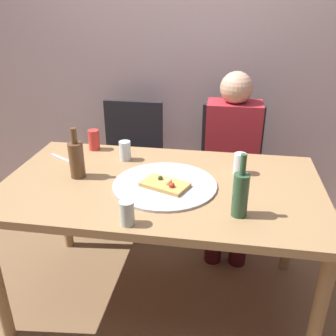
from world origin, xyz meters
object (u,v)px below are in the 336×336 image
(wine_glass, at_px, (125,151))
(wine_bottle, at_px, (77,159))
(table_knife, at_px, (63,159))
(chair_left, at_px, (131,156))
(chair_right, at_px, (230,162))
(pizza_tray, at_px, (165,185))
(pizza_slice_last, at_px, (165,184))
(beer_bottle, at_px, (240,193))
(tumbler_far, at_px, (127,213))
(guest_in_sweater, at_px, (232,154))
(soda_can, at_px, (94,140))
(tumbler_near, at_px, (240,164))
(dining_table, at_px, (161,196))

(wine_glass, bearing_deg, wine_bottle, -126.70)
(table_knife, height_order, chair_left, chair_left)
(wine_bottle, distance_m, chair_right, 1.20)
(chair_right, bearing_deg, pizza_tray, 69.50)
(wine_bottle, xyz_separation_m, chair_left, (0.05, 0.85, -0.34))
(pizza_slice_last, bearing_deg, beer_bottle, -27.70)
(tumbler_far, relative_size, guest_in_sweater, 0.09)
(chair_right, bearing_deg, wine_glass, 45.01)
(soda_can, distance_m, table_knife, 0.22)
(pizza_tray, bearing_deg, pizza_slice_last, -74.85)
(beer_bottle, bearing_deg, chair_left, 125.00)
(pizza_tray, xyz_separation_m, chair_left, (-0.41, 0.88, -0.25))
(wine_bottle, distance_m, tumbler_far, 0.53)
(tumbler_near, height_order, table_knife, tumbler_near)
(pizza_tray, distance_m, wine_bottle, 0.47)
(chair_left, bearing_deg, table_knife, 71.86)
(pizza_slice_last, distance_m, chair_left, 1.03)
(tumbler_far, distance_m, chair_left, 1.30)
(dining_table, distance_m, wine_glass, 0.38)
(tumbler_near, relative_size, guest_in_sweater, 0.10)
(chair_right, bearing_deg, dining_table, 67.50)
(tumbler_far, height_order, chair_right, chair_right)
(wine_bottle, relative_size, soda_can, 2.15)
(dining_table, relative_size, guest_in_sweater, 1.36)
(pizza_slice_last, relative_size, chair_right, 0.28)
(beer_bottle, height_order, chair_left, beer_bottle)
(soda_can, relative_size, guest_in_sweater, 0.10)
(beer_bottle, bearing_deg, tumbler_far, -162.29)
(tumbler_near, distance_m, chair_left, 1.07)
(pizza_slice_last, height_order, chair_right, chair_right)
(tumbler_near, distance_m, tumbler_far, 0.72)
(wine_bottle, distance_m, beer_bottle, 0.85)
(table_knife, bearing_deg, soda_can, -94.52)
(wine_glass, bearing_deg, tumbler_far, -74.07)
(pizza_tray, distance_m, soda_can, 0.64)
(dining_table, distance_m, guest_in_sweater, 0.78)
(dining_table, height_order, tumbler_near, tumbler_near)
(tumbler_far, bearing_deg, chair_left, 104.31)
(pizza_tray, distance_m, chair_left, 1.00)
(guest_in_sweater, bearing_deg, table_knife, 27.96)
(tumbler_far, bearing_deg, pizza_tray, 75.14)
(soda_can, bearing_deg, tumbler_near, -12.97)
(pizza_tray, height_order, tumbler_near, tumbler_near)
(beer_bottle, height_order, chair_right, beer_bottle)
(beer_bottle, relative_size, chair_left, 0.31)
(table_knife, bearing_deg, tumbler_far, 163.23)
(dining_table, height_order, pizza_tray, pizza_tray)
(chair_left, relative_size, chair_right, 1.00)
(tumbler_far, distance_m, wine_glass, 0.65)
(dining_table, relative_size, wine_bottle, 6.05)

